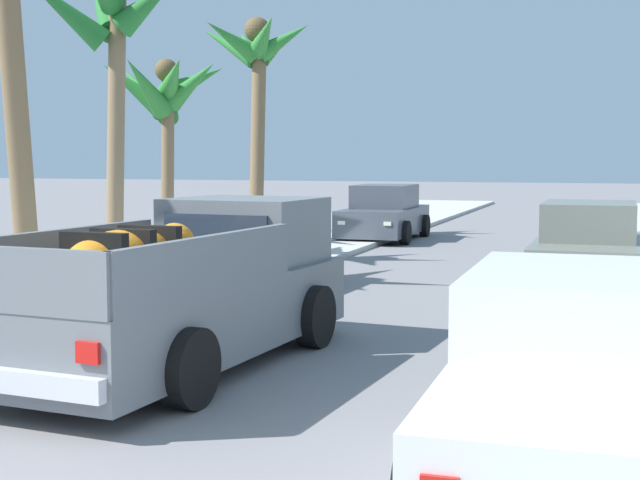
% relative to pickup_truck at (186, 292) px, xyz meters
% --- Properties ---
extents(sidewalk_left, '(4.92, 60.00, 0.12)m').
position_rel_pickup_truck_xyz_m(sidewalk_left, '(-3.83, 6.52, -0.75)').
color(sidewalk_left, beige).
rests_on(sidewalk_left, ground).
extents(curb_left, '(0.16, 60.00, 0.10)m').
position_rel_pickup_truck_xyz_m(curb_left, '(-2.77, 6.52, -0.76)').
color(curb_left, silver).
rests_on(curb_left, ground).
extents(pickup_truck, '(2.50, 5.34, 1.80)m').
position_rel_pickup_truck_xyz_m(pickup_truck, '(0.00, 0.00, 0.00)').
color(pickup_truck, slate).
rests_on(pickup_truck, ground).
extents(car_left_near, '(2.05, 4.27, 1.54)m').
position_rel_pickup_truck_xyz_m(car_left_near, '(-1.70, 15.56, -0.10)').
color(car_left_near, '#474C56').
rests_on(car_left_near, ground).
extents(car_right_near, '(2.21, 4.34, 1.54)m').
position_rel_pickup_truck_xyz_m(car_right_near, '(-1.83, 5.38, -0.10)').
color(car_right_near, silver).
rests_on(car_right_near, ground).
extents(car_left_mid, '(2.02, 4.26, 1.54)m').
position_rel_pickup_truck_xyz_m(car_left_mid, '(4.08, 7.14, -0.10)').
color(car_left_mid, slate).
rests_on(car_left_mid, ground).
extents(car_right_mid, '(2.06, 4.28, 1.54)m').
position_rel_pickup_truck_xyz_m(car_right_mid, '(4.35, -2.48, -0.10)').
color(car_right_mid, silver).
rests_on(car_right_mid, ground).
extents(palm_tree_left_mid, '(3.66, 3.20, 6.37)m').
position_rel_pickup_truck_xyz_m(palm_tree_left_mid, '(-5.60, 15.63, 4.30)').
color(palm_tree_left_mid, brown).
rests_on(palm_tree_left_mid, ground).
extents(palm_tree_right_mid, '(3.63, 3.14, 6.41)m').
position_rel_pickup_truck_xyz_m(palm_tree_right_mid, '(-5.88, 8.22, 4.29)').
color(palm_tree_right_mid, '#846B4C').
rests_on(palm_tree_right_mid, ground).
extents(palm_tree_left_back, '(3.53, 3.98, 4.90)m').
position_rel_pickup_truck_xyz_m(palm_tree_left_back, '(-6.61, 11.93, 3.14)').
color(palm_tree_left_back, brown).
rests_on(palm_tree_left_back, ground).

